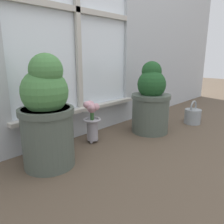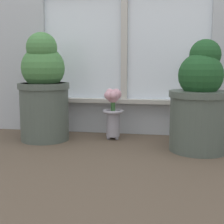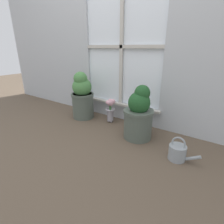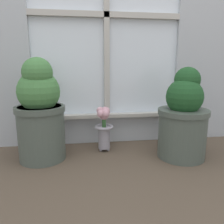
{
  "view_description": "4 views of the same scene",
  "coord_description": "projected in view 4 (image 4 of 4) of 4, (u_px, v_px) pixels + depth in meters",
  "views": [
    {
      "loc": [
        -0.96,
        -0.62,
        0.57
      ],
      "look_at": [
        0.05,
        0.33,
        0.22
      ],
      "focal_mm": 35.0,
      "sensor_mm": 36.0,
      "label": 1
    },
    {
      "loc": [
        0.26,
        -1.25,
        0.41
      ],
      "look_at": [
        -0.02,
        0.32,
        0.17
      ],
      "focal_mm": 50.0,
      "sensor_mm": 36.0,
      "label": 2
    },
    {
      "loc": [
        1.1,
        -1.16,
        0.86
      ],
      "look_at": [
        0.03,
        0.37,
        0.16
      ],
      "focal_mm": 28.0,
      "sensor_mm": 36.0,
      "label": 3
    },
    {
      "loc": [
        -0.17,
        -0.9,
        0.54
      ],
      "look_at": [
        0.0,
        0.36,
        0.27
      ],
      "focal_mm": 35.0,
      "sensor_mm": 36.0,
      "label": 4
    }
  ],
  "objects": [
    {
      "name": "ground_plane",
      "position": [
        122.0,
        186.0,
        1.01
      ],
      "size": [
        10.0,
        10.0,
        0.0
      ],
      "primitive_type": "plane",
      "color": "brown"
    },
    {
      "name": "potted_plant_left",
      "position": [
        40.0,
        113.0,
        1.24
      ],
      "size": [
        0.28,
        0.28,
        0.59
      ],
      "color": "#4C564C",
      "rests_on": "ground_plane"
    },
    {
      "name": "potted_plant_right",
      "position": [
        183.0,
        118.0,
        1.28
      ],
      "size": [
        0.29,
        0.29,
        0.54
      ],
      "color": "#4C564C",
      "rests_on": "ground_plane"
    },
    {
      "name": "flower_vase",
      "position": [
        104.0,
        126.0,
        1.39
      ],
      "size": [
        0.12,
        0.12,
        0.28
      ],
      "color": "#99939E",
      "rests_on": "ground_plane"
    }
  ]
}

